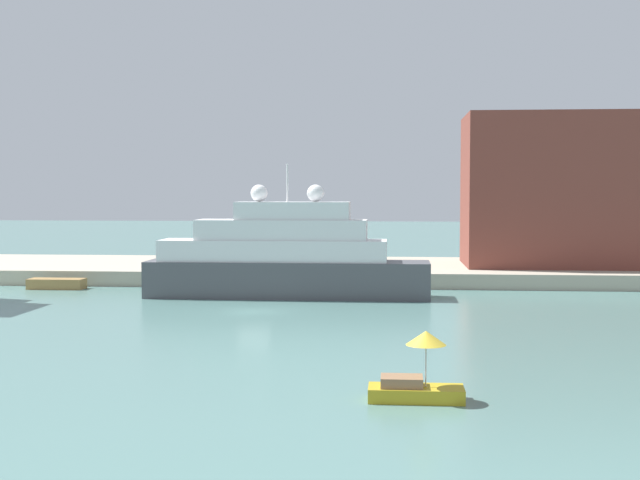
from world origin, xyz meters
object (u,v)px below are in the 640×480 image
at_px(large_yacht, 284,259).
at_px(harbor_building, 566,190).
at_px(parked_car, 180,262).
at_px(small_motorboat, 416,377).
at_px(person_figure, 214,260).
at_px(mooring_bollard, 261,268).
at_px(work_barge, 57,284).

distance_m(large_yacht, harbor_building, 32.86).
height_order(large_yacht, parked_car, large_yacht).
height_order(small_motorboat, harbor_building, harbor_building).
xyz_separation_m(harbor_building, person_figure, (-35.95, -5.23, -7.06)).
distance_m(small_motorboat, parked_car, 52.18).
height_order(small_motorboat, person_figure, person_figure).
height_order(small_motorboat, mooring_bollard, small_motorboat).
bearing_deg(small_motorboat, work_barge, 128.65).
bearing_deg(harbor_building, mooring_bollard, -162.48).
xyz_separation_m(small_motorboat, person_figure, (-19.09, 48.31, 1.19)).
height_order(small_motorboat, parked_car, small_motorboat).
height_order(work_barge, harbor_building, harbor_building).
relative_size(small_motorboat, work_barge, 0.80).
xyz_separation_m(large_yacht, person_figure, (-8.63, 12.03, -1.11)).
height_order(large_yacht, harbor_building, harbor_building).
xyz_separation_m(small_motorboat, mooring_bollard, (-13.66, 43.91, 0.78)).
relative_size(harbor_building, parked_car, 5.12).
height_order(large_yacht, small_motorboat, large_yacht).
bearing_deg(work_barge, small_motorboat, -51.35).
relative_size(large_yacht, person_figure, 15.01).
bearing_deg(large_yacht, work_barge, 168.55).
distance_m(small_motorboat, person_figure, 51.96).
height_order(parked_car, person_figure, person_figure).
distance_m(work_barge, person_figure, 15.58).
height_order(harbor_building, person_figure, harbor_building).
bearing_deg(mooring_bollard, large_yacht, -67.27).
relative_size(parked_car, mooring_bollard, 5.98).
bearing_deg(mooring_bollard, work_barge, -170.60).
distance_m(large_yacht, parked_car, 16.15).
bearing_deg(small_motorboat, large_yacht, 106.08).
bearing_deg(mooring_bollard, person_figure, 141.02).
relative_size(work_barge, harbor_building, 0.25).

